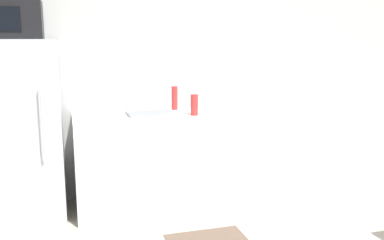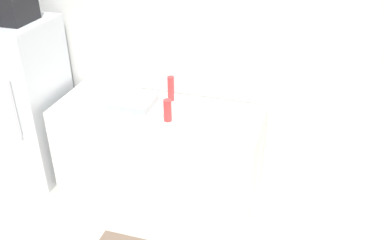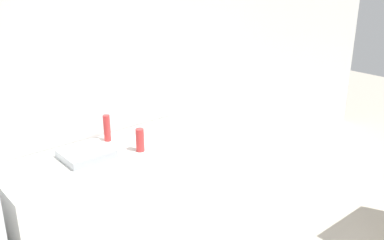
{
  "view_description": "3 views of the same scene",
  "coord_description": "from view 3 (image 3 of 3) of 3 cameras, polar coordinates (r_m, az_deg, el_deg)",
  "views": [
    {
      "loc": [
        -1.04,
        -1.06,
        1.53
      ],
      "look_at": [
        -0.11,
        2.13,
        0.9
      ],
      "focal_mm": 40.0,
      "sensor_mm": 36.0,
      "label": 1
    },
    {
      "loc": [
        1.08,
        -0.3,
        2.59
      ],
      "look_at": [
        0.35,
        2.13,
        1.14
      ],
      "focal_mm": 40.0,
      "sensor_mm": 36.0,
      "label": 2
    },
    {
      "loc": [
        -1.67,
        -0.1,
        2.28
      ],
      "look_at": [
        0.29,
        2.21,
        1.15
      ],
      "focal_mm": 40.0,
      "sensor_mm": 36.0,
      "label": 3
    }
  ],
  "objects": [
    {
      "name": "bottle_short",
      "position": [
        3.39,
        -6.95,
        -2.66
      ],
      "size": [
        0.07,
        0.07,
        0.19
      ],
      "primitive_type": "cylinder",
      "color": "red",
      "rests_on": "counter"
    },
    {
      "name": "wall_back",
      "position": [
        3.71,
        -12.07,
        4.69
      ],
      "size": [
        8.0,
        0.06,
        2.6
      ],
      "primitive_type": "cube",
      "color": "silver",
      "rests_on": "ground_plane"
    },
    {
      "name": "bottle_tall",
      "position": [
        3.62,
        -11.27,
        -1.07
      ],
      "size": [
        0.06,
        0.06,
        0.23
      ],
      "primitive_type": "cylinder",
      "color": "red",
      "rests_on": "counter"
    },
    {
      "name": "sink_basin",
      "position": [
        3.38,
        -13.93,
        -4.39
      ],
      "size": [
        0.37,
        0.32,
        0.06
      ],
      "primitive_type": "cube",
      "color": "#9EA3A8",
      "rests_on": "counter"
    },
    {
      "name": "counter",
      "position": [
        3.67,
        -9.91,
        -10.08
      ],
      "size": [
        1.79,
        0.67,
        0.86
      ],
      "primitive_type": "cube",
      "color": "silver",
      "rests_on": "ground_plane"
    }
  ]
}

